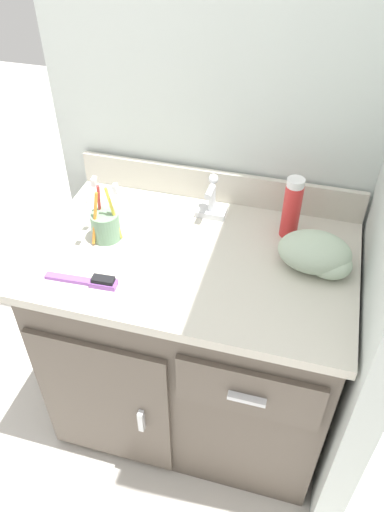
{
  "coord_description": "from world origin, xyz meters",
  "views": [
    {
      "loc": [
        0.27,
        -1.02,
        1.68
      ],
      "look_at": [
        0.0,
        -0.03,
        0.78
      ],
      "focal_mm": 35.0,
      "sensor_mm": 36.0,
      "label": 1
    }
  ],
  "objects_px": {
    "toothbrush_cup": "(105,224)",
    "hairbrush": "(91,281)",
    "hand_towel": "(318,255)",
    "shaving_cream_can": "(292,208)"
  },
  "relations": [
    {
      "from": "toothbrush_cup",
      "to": "hand_towel",
      "type": "xyz_separation_m",
      "value": [
        0.6,
        0.03,
        -0.0
      ]
    },
    {
      "from": "shaving_cream_can",
      "to": "hand_towel",
      "type": "bearing_deg",
      "value": -54.38
    },
    {
      "from": "hairbrush",
      "to": "toothbrush_cup",
      "type": "bearing_deg",
      "value": 97.4
    },
    {
      "from": "hairbrush",
      "to": "hand_towel",
      "type": "distance_m",
      "value": 0.61
    },
    {
      "from": "shaving_cream_can",
      "to": "hairbrush",
      "type": "relative_size",
      "value": 0.95
    },
    {
      "from": "toothbrush_cup",
      "to": "shaving_cream_can",
      "type": "distance_m",
      "value": 0.53
    },
    {
      "from": "toothbrush_cup",
      "to": "hairbrush",
      "type": "height_order",
      "value": "toothbrush_cup"
    },
    {
      "from": "shaving_cream_can",
      "to": "hairbrush",
      "type": "height_order",
      "value": "shaving_cream_can"
    },
    {
      "from": "toothbrush_cup",
      "to": "hand_towel",
      "type": "relative_size",
      "value": 0.94
    },
    {
      "from": "hand_towel",
      "to": "shaving_cream_can",
      "type": "bearing_deg",
      "value": 125.62
    }
  ]
}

